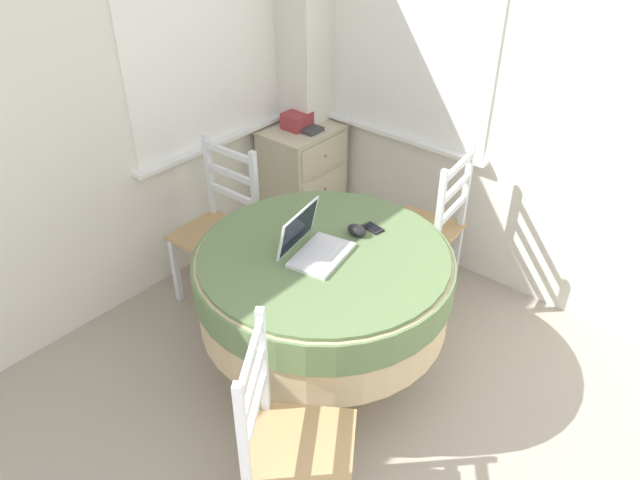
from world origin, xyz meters
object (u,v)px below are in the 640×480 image
at_px(laptop, 313,246).
at_px(book_on_cabinet, 306,128).
at_px(cell_phone, 373,228).
at_px(dining_chair_camera_near, 290,446).
at_px(dining_chair_near_back_window, 220,230).
at_px(storage_box, 297,120).
at_px(round_dining_table, 323,281).
at_px(corner_cabinet, 303,178).
at_px(dining_chair_near_right_window, 428,231).
at_px(computer_mouse, 357,230).

height_order(laptop, book_on_cabinet, laptop).
relative_size(cell_phone, dining_chair_camera_near, 0.12).
height_order(dining_chair_near_back_window, dining_chair_camera_near, same).
xyz_separation_m(dining_chair_camera_near, storage_box, (1.69, 1.50, 0.34)).
bearing_deg(cell_phone, storage_box, 59.05).
relative_size(round_dining_table, corner_cabinet, 1.64).
bearing_deg(dining_chair_near_right_window, book_on_cabinet, 83.43).
bearing_deg(round_dining_table, storage_box, 47.25).
bearing_deg(dining_chair_near_right_window, corner_cabinet, 83.30).
bearing_deg(dining_chair_camera_near, dining_chair_near_back_window, 57.81).
bearing_deg(round_dining_table, cell_phone, -9.47).
xyz_separation_m(computer_mouse, corner_cabinet, (0.77, 1.05, -0.39)).
bearing_deg(dining_chair_near_back_window, book_on_cabinet, 7.91).
distance_m(laptop, book_on_cabinet, 1.40).
bearing_deg(corner_cabinet, dining_chair_camera_near, -139.22).
bearing_deg(dining_chair_near_back_window, dining_chair_near_right_window, -49.87).
bearing_deg(dining_chair_near_right_window, round_dining_table, 176.78).
height_order(dining_chair_camera_near, corner_cabinet, dining_chair_camera_near).
bearing_deg(cell_phone, dining_chair_near_back_window, 102.99).
bearing_deg(dining_chair_camera_near, corner_cabinet, 40.78).
height_order(computer_mouse, cell_phone, computer_mouse).
distance_m(computer_mouse, storage_box, 1.31).
bearing_deg(computer_mouse, corner_cabinet, 53.63).
bearing_deg(cell_phone, dining_chair_near_right_window, 0.30).
relative_size(computer_mouse, dining_chair_near_back_window, 0.11).
bearing_deg(laptop, dining_chair_near_right_window, -4.81).
xyz_separation_m(computer_mouse, dining_chair_camera_near, (-0.94, -0.43, -0.31)).
height_order(cell_phone, dining_chair_camera_near, dining_chair_camera_near).
xyz_separation_m(dining_chair_near_right_window, corner_cabinet, (0.13, 1.07, -0.08)).
relative_size(laptop, cell_phone, 3.18).
bearing_deg(dining_chair_camera_near, storage_box, 41.55).
distance_m(cell_phone, book_on_cabinet, 1.23).
xyz_separation_m(dining_chair_near_right_window, dining_chair_camera_near, (-1.59, -0.41, 0.00)).
relative_size(cell_phone, storage_box, 0.66).
bearing_deg(round_dining_table, dining_chair_camera_near, -147.94).
relative_size(cell_phone, dining_chair_near_right_window, 0.12).
distance_m(round_dining_table, dining_chair_camera_near, 0.87).
xyz_separation_m(storage_box, book_on_cabinet, (0.01, -0.07, -0.04)).
relative_size(round_dining_table, computer_mouse, 11.99).
bearing_deg(dining_chair_near_back_window, dining_chair_camera_near, -122.19).
distance_m(computer_mouse, book_on_cabinet, 1.26).
bearing_deg(round_dining_table, book_on_cabinet, 44.96).
height_order(round_dining_table, dining_chair_near_right_window, dining_chair_near_right_window).
distance_m(laptop, dining_chair_near_right_window, 0.97).
relative_size(laptop, dining_chair_near_right_window, 0.37).
relative_size(computer_mouse, dining_chair_camera_near, 0.11).
relative_size(laptop, storage_box, 2.10).
bearing_deg(dining_chair_camera_near, laptop, 35.11).
distance_m(dining_chair_near_right_window, book_on_cabinet, 1.08).
distance_m(dining_chair_near_right_window, storage_box, 1.15).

